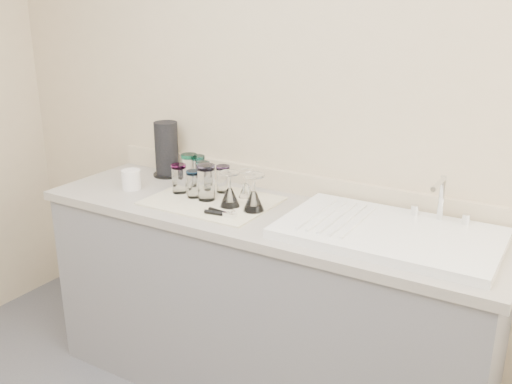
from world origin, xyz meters
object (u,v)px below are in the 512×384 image
Objects in this scene: tumbler_blue at (193,184)px; tumbler_extra at (198,169)px; sink_unit at (389,232)px; goblet_back_left at (246,188)px; tumbler_teal at (190,169)px; paper_towel_roll at (167,150)px; tumbler_lavender at (206,182)px; can_opener at (221,213)px; tumbler_purple at (223,179)px; tumbler_magenta at (179,178)px; tumbler_cyan at (203,175)px; white_mug at (131,179)px; goblet_front_left at (230,195)px; goblet_front_right at (254,198)px.

tumbler_extra is at bearing 120.71° from tumbler_blue.
sink_unit is 0.71m from goblet_back_left.
tumbler_blue is 0.99× the size of goblet_back_left.
paper_towel_roll is (-0.20, 0.08, 0.05)m from tumbler_teal.
tumbler_lavender reaches higher than goblet_back_left.
tumbler_lavender is 1.15× the size of can_opener.
tumbler_magenta reaches higher than tumbler_purple.
tumbler_cyan is 0.35m from white_mug.
tumbler_extra reaches higher than goblet_back_left.
goblet_back_left is at bearing -3.99° from tumbler_teal.
tumbler_purple is 0.13m from goblet_back_left.
tumbler_lavender reaches higher than white_mug.
goblet_front_left reaches higher than tumbler_purple.
tumbler_teal is at bearing -20.98° from paper_towel_roll.
white_mug is at bearing -177.72° from goblet_front_right.
tumbler_purple is at bearing -12.93° from paper_towel_roll.
tumbler_extra is 0.47m from can_opener.
white_mug reaches higher than can_opener.
tumbler_cyan is at bearing 149.31° from goblet_front_left.
goblet_front_left is 0.96× the size of goblet_front_right.
tumbler_blue is at bearing -178.32° from sink_unit.
tumbler_purple is at bearing 176.80° from goblet_back_left.
can_opener is (0.16, -0.26, -0.06)m from tumbler_purple.
tumbler_lavender is at bearing -5.50° from tumbler_magenta.
tumbler_purple is at bearing 33.34° from tumbler_magenta.
tumbler_magenta is at bearing 174.50° from tumbler_lavender.
goblet_front_left is (0.14, -0.02, -0.03)m from tumbler_lavender.
tumbler_teal is 1.20× the size of goblet_back_left.
tumbler_extra is 0.33m from white_mug.
tumbler_extra is at bearing 62.47° from tumbler_teal.
sink_unit is at bearing -6.27° from tumbler_cyan.
tumbler_blue is 0.91× the size of white_mug.
goblet_back_left is 0.18m from goblet_front_right.
can_opener is (0.37, -0.27, -0.07)m from tumbler_teal.
paper_towel_roll is (-0.54, 0.24, 0.08)m from goblet_front_left.
tumbler_extra is 0.32m from goblet_back_left.
goblet_front_right reaches higher than tumbler_magenta.
tumbler_extra is at bearing 155.75° from goblet_front_right.
tumbler_purple is 0.20m from tumbler_magenta.
tumbler_magenta is 0.49× the size of paper_towel_roll.
tumbler_teal is at bearing 105.46° from tumbler_magenta.
tumbler_teal is at bearing 143.44° from can_opener.
white_mug is (-0.21, -0.18, -0.04)m from tumbler_teal.
goblet_front_left is at bearing -30.69° from tumbler_cyan.
goblet_front_left is at bearing -47.72° from tumbler_purple.
paper_towel_roll is at bearing 151.22° from tumbler_lavender.
goblet_front_left is 0.60m from paper_towel_roll.
sink_unit is at bearing -8.95° from tumbler_extra.
tumbler_teal is 0.34m from goblet_back_left.
tumbler_magenta is 1.08× the size of goblet_back_left.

